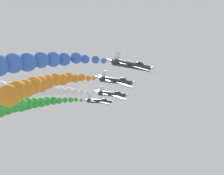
{
  "coord_description": "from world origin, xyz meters",
  "views": [
    {
      "loc": [
        51.16,
        -54.97,
        66.0
      ],
      "look_at": [
        0.0,
        0.0,
        73.46
      ],
      "focal_mm": 53.71,
      "sensor_mm": 36.0,
      "label": 1
    }
  ],
  "objects_px": {
    "airplane_left_inner": "(113,94)",
    "airplane_left_outer": "(133,65)",
    "airplane_right_inner": "(117,81)",
    "airplane_lead": "(100,101)"
  },
  "relations": [
    {
      "from": "airplane_right_inner",
      "to": "airplane_left_outer",
      "type": "xyz_separation_m",
      "value": [
        10.92,
        -8.24,
        1.03
      ]
    },
    {
      "from": "airplane_left_inner",
      "to": "airplane_left_outer",
      "type": "distance_m",
      "value": 27.28
    },
    {
      "from": "airplane_lead",
      "to": "airplane_left_outer",
      "type": "relative_size",
      "value": 1.0
    },
    {
      "from": "airplane_left_inner",
      "to": "airplane_right_inner",
      "type": "distance_m",
      "value": 13.6
    },
    {
      "from": "airplane_left_inner",
      "to": "airplane_lead",
      "type": "bearing_deg",
      "value": 149.16
    },
    {
      "from": "airplane_left_inner",
      "to": "airplane_left_outer",
      "type": "relative_size",
      "value": 1.0
    },
    {
      "from": "airplane_left_outer",
      "to": "airplane_lead",
      "type": "bearing_deg",
      "value": 142.85
    },
    {
      "from": "airplane_left_inner",
      "to": "airplane_left_outer",
      "type": "bearing_deg",
      "value": -40.17
    },
    {
      "from": "airplane_right_inner",
      "to": "airplane_left_inner",
      "type": "bearing_deg",
      "value": 136.66
    },
    {
      "from": "airplane_left_outer",
      "to": "airplane_right_inner",
      "type": "bearing_deg",
      "value": 142.96
    }
  ]
}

